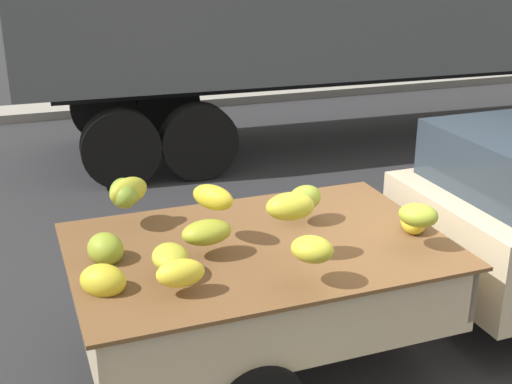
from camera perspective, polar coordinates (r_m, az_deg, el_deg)
ground at (r=6.31m, az=13.32°, el=-11.49°), size 220.00×220.00×0.00m
curb_strip at (r=14.07m, az=-6.11°, el=7.48°), size 80.00×0.80×0.16m
pickup_truck at (r=6.24m, az=17.33°, el=-3.08°), size 5.04×2.01×1.70m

